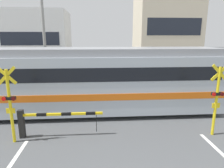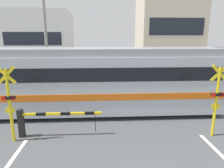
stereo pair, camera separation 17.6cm
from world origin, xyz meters
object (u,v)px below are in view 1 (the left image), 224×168
crossing_barrier_near (41,120)px  pedestrian (85,78)px  crossing_barrier_far (151,84)px  crossing_signal_right (217,97)px  crossing_signal_left (10,102)px  commuter_train (37,80)px

crossing_barrier_near → pedestrian: size_ratio=2.15×
crossing_barrier_far → crossing_signal_right: size_ratio=1.13×
crossing_signal_left → crossing_signal_right: 7.93m
commuter_train → crossing_barrier_near: 2.96m
commuter_train → crossing_barrier_far: commuter_train is taller
crossing_barrier_near → crossing_signal_left: bearing=-161.0°
crossing_barrier_near → crossing_signal_left: crossing_signal_left is taller
commuter_train → pedestrian: bearing=67.1°
crossing_barrier_far → crossing_signal_right: 6.26m
pedestrian → crossing_signal_left: bearing=-105.8°
crossing_barrier_far → crossing_signal_right: (0.96, -6.12, 0.87)m
crossing_signal_left → pedestrian: size_ratio=1.90×
commuter_train → crossing_barrier_near: commuter_train is taller
crossing_barrier_near → pedestrian: pedestrian is taller
crossing_barrier_near → crossing_signal_right: crossing_signal_right is taller
crossing_signal_right → commuter_train: bearing=159.2°
crossing_barrier_near → crossing_barrier_far: 8.34m
crossing_barrier_far → crossing_signal_left: 9.32m
commuter_train → crossing_signal_right: bearing=-20.8°
crossing_barrier_near → pedestrian: 7.74m
commuter_train → crossing_barrier_far: bearing=24.8°
crossing_signal_left → crossing_signal_right: same height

